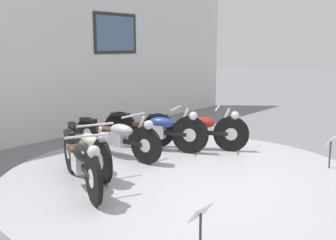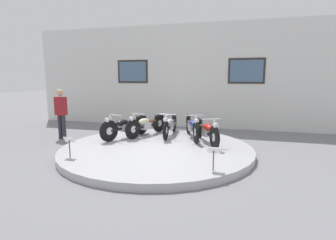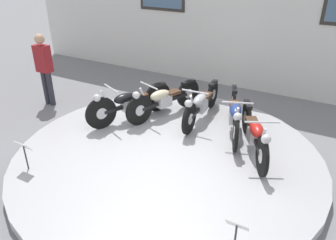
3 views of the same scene
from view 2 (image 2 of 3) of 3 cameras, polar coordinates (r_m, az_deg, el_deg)
name	(u,v)px [view 2 (image 2 of 3)]	position (r m, az deg, el deg)	size (l,w,h in m)	color
ground_plane	(157,152)	(7.48, -2.41, -7.04)	(60.00, 60.00, 0.00)	slate
display_platform	(157,149)	(7.45, -2.42, -6.39)	(5.33, 5.33, 0.18)	#ADADB2
back_wall	(187,76)	(11.18, 4.09, 9.44)	(14.00, 0.22, 4.27)	silver
motorcycle_black	(125,126)	(8.46, -9.34, -1.29)	(0.88, 1.84, 0.80)	black
motorcycle_cream	(146,124)	(8.73, -4.83, -0.93)	(0.77, 1.88, 0.79)	black
motorcycle_silver	(170,125)	(8.68, 0.44, -1.01)	(0.54, 1.97, 0.78)	black
motorcycle_blue	(192,126)	(8.33, 5.27, -1.32)	(0.78, 1.91, 0.81)	black
motorcycle_red	(207,130)	(7.75, 8.39, -2.26)	(0.95, 1.80, 0.80)	black
info_placard_front_left	(69,142)	(6.78, -20.69, -4.60)	(0.26, 0.11, 0.51)	#333338
info_placard_front_centre	(214,153)	(5.54, 9.89, -7.17)	(0.26, 0.11, 0.51)	#333338
visitor_standing	(61,111)	(9.66, -22.26, 1.83)	(0.36, 0.22, 1.70)	#2D2D38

